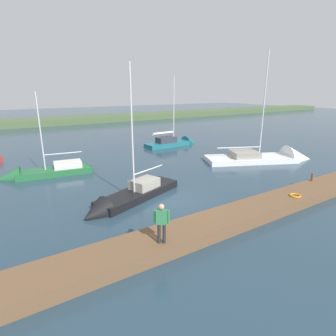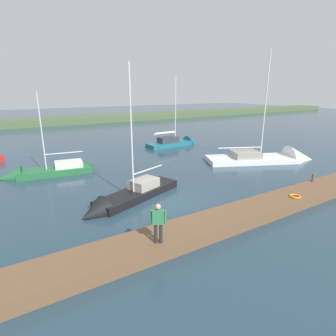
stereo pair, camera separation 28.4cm
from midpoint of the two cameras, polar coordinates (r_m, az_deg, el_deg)
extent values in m
plane|color=#263D4C|center=(17.27, 1.39, -7.07)|extent=(200.00, 200.00, 0.00)
cube|color=#4C603D|center=(61.40, -23.49, 8.47)|extent=(180.00, 8.00, 2.40)
cube|color=brown|center=(14.20, 10.63, -11.37)|extent=(27.13, 2.01, 0.63)
cylinder|color=brown|center=(21.50, 28.63, -1.81)|extent=(0.19, 0.19, 0.57)
torus|color=orange|center=(18.03, 25.62, -5.40)|extent=(0.66, 0.66, 0.10)
cube|color=#1E6B75|center=(34.14, 0.73, 4.67)|extent=(6.22, 2.30, 0.95)
cone|color=#1E6B75|center=(36.28, 5.33, 5.28)|extent=(1.88, 2.06, 1.97)
cube|color=#333842|center=(33.78, 0.23, 5.95)|extent=(2.56, 1.43, 0.68)
cylinder|color=silver|center=(33.99, 1.83, 12.20)|extent=(0.12, 0.12, 7.97)
cylinder|color=silver|center=(33.38, -0.47, 7.18)|extent=(3.23, 0.27, 0.09)
cylinder|color=silver|center=(33.36, -0.47, 7.39)|extent=(2.92, 0.43, 0.27)
cube|color=#236638|center=(24.54, -22.17, -1.02)|extent=(6.05, 2.65, 0.88)
cone|color=#236638|center=(24.73, -30.02, -1.90)|extent=(1.93, 2.09, 1.88)
cube|color=silver|center=(24.39, -19.89, 0.81)|extent=(2.35, 1.67, 0.51)
cylinder|color=silver|center=(23.81, -24.78, 6.93)|extent=(0.10, 0.10, 6.18)
cylinder|color=silver|center=(24.15, -20.74, 2.97)|extent=(2.96, 0.48, 0.08)
cube|color=black|center=(18.00, -5.82, -5.77)|extent=(6.51, 3.79, 0.77)
cone|color=black|center=(15.85, -14.92, -9.41)|extent=(2.03, 2.13, 1.70)
cube|color=gray|center=(18.13, -4.68, -3.23)|extent=(2.16, 1.87, 0.62)
cylinder|color=silver|center=(16.59, -7.25, 7.79)|extent=(0.11, 0.11, 7.87)
cylinder|color=silver|center=(18.20, -3.76, -0.34)|extent=(2.70, 1.07, 0.08)
cube|color=white|center=(27.92, 17.49, 1.30)|extent=(9.19, 6.27, 0.94)
cone|color=white|center=(30.40, 26.29, 1.54)|extent=(3.62, 3.77, 2.94)
cube|color=gray|center=(27.45, 16.27, 2.82)|extent=(3.25, 3.21, 0.60)
cylinder|color=silver|center=(27.49, 20.11, 12.26)|extent=(0.12, 0.12, 9.83)
cylinder|color=silver|center=(27.08, 15.22, 4.16)|extent=(3.99, 1.86, 0.10)
cylinder|color=#28282D|center=(11.58, -1.87, -13.61)|extent=(0.14, 0.14, 0.88)
cylinder|color=#28282D|center=(11.56, -0.78, -13.63)|extent=(0.14, 0.14, 0.88)
cube|color=#337F4C|center=(11.22, -1.35, -10.30)|extent=(0.52, 0.45, 0.62)
sphere|color=tan|center=(11.02, -1.37, -8.17)|extent=(0.24, 0.24, 0.24)
cylinder|color=#337F4C|center=(11.23, -2.84, -10.20)|extent=(0.09, 0.09, 0.59)
cylinder|color=#337F4C|center=(11.20, 0.14, -10.26)|extent=(0.09, 0.09, 0.59)
camera|label=1|loc=(0.14, -89.60, 0.12)|focal=28.92mm
camera|label=2|loc=(0.14, 90.40, -0.12)|focal=28.92mm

